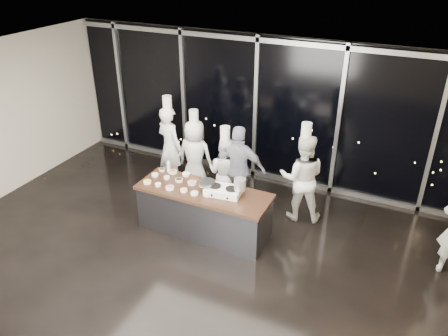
% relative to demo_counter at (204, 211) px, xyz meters
% --- Properties ---
extents(ground, '(9.00, 9.00, 0.00)m').
position_rel_demo_counter_xyz_m(ground, '(0.00, -0.90, -0.45)').
color(ground, black).
rests_on(ground, ground).
extents(room_shell, '(9.02, 7.02, 3.21)m').
position_rel_demo_counter_xyz_m(room_shell, '(0.18, -0.90, 1.79)').
color(room_shell, '#BDB4A1').
rests_on(room_shell, ground).
extents(window_wall, '(8.90, 0.11, 3.20)m').
position_rel_demo_counter_xyz_m(window_wall, '(0.00, 2.53, 1.14)').
color(window_wall, black).
rests_on(window_wall, ground).
extents(demo_counter, '(2.46, 0.86, 0.90)m').
position_rel_demo_counter_xyz_m(demo_counter, '(0.00, 0.00, 0.00)').
color(demo_counter, '#3D3D42').
rests_on(demo_counter, ground).
extents(stove, '(0.66, 0.45, 0.14)m').
position_rel_demo_counter_xyz_m(stove, '(0.37, 0.05, 0.51)').
color(stove, white).
rests_on(stove, demo_counter).
extents(frying_pan, '(0.52, 0.32, 0.05)m').
position_rel_demo_counter_xyz_m(frying_pan, '(0.05, 0.03, 0.61)').
color(frying_pan, gray).
rests_on(frying_pan, stove).
extents(stock_pot, '(0.23, 0.23, 0.21)m').
position_rel_demo_counter_xyz_m(stock_pot, '(0.67, 0.09, 0.69)').
color(stock_pot, '#BDBDC0').
rests_on(stock_pot, stove).
extents(prep_bowls, '(1.37, 0.72, 0.05)m').
position_rel_demo_counter_xyz_m(prep_bowls, '(-0.55, 0.04, 0.47)').
color(prep_bowls, white).
rests_on(prep_bowls, demo_counter).
extents(squeeze_bottle, '(0.07, 0.07, 0.27)m').
position_rel_demo_counter_xyz_m(squeeze_bottle, '(-0.93, 0.34, 0.57)').
color(squeeze_bottle, silver).
rests_on(squeeze_bottle, demo_counter).
extents(chef_far_left, '(0.78, 0.64, 2.06)m').
position_rel_demo_counter_xyz_m(chef_far_left, '(-1.49, 1.29, 0.48)').
color(chef_far_left, silver).
rests_on(chef_far_left, ground).
extents(chef_left, '(0.81, 0.54, 1.85)m').
position_rel_demo_counter_xyz_m(chef_left, '(-0.88, 1.31, 0.37)').
color(chef_left, silver).
rests_on(chef_left, ground).
extents(chef_center, '(0.76, 0.61, 1.74)m').
position_rel_demo_counter_xyz_m(chef_center, '(-0.04, 1.01, 0.32)').
color(chef_center, silver).
rests_on(chef_center, ground).
extents(guest, '(1.11, 0.59, 1.80)m').
position_rel_demo_counter_xyz_m(guest, '(0.26, 1.00, 0.45)').
color(guest, '#141938').
rests_on(guest, ground).
extents(chef_right, '(1.01, 0.88, 2.00)m').
position_rel_demo_counter_xyz_m(chef_right, '(1.46, 1.24, 0.44)').
color(chef_right, silver).
rests_on(chef_right, ground).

